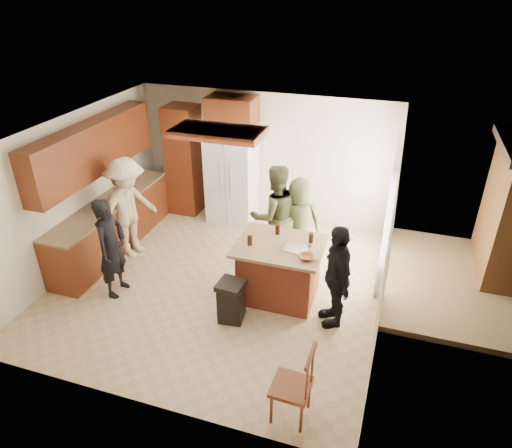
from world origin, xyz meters
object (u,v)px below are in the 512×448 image
(person_behind_left, at_px, (275,216))
(person_counter, at_px, (129,208))
(person_front_left, at_px, (112,248))
(trash_bin, at_px, (231,301))
(spindle_chair, at_px, (293,387))
(refrigerator, at_px, (232,177))
(person_side_right, at_px, (336,276))
(person_behind_right, at_px, (298,222))
(kitchen_island, at_px, (279,270))

(person_behind_left, bearing_deg, person_counter, -22.43)
(person_front_left, xyz_separation_m, trash_bin, (1.92, -0.06, -0.48))
(trash_bin, relative_size, spindle_chair, 0.63)
(person_front_left, distance_m, spindle_chair, 3.47)
(person_counter, xyz_separation_m, refrigerator, (1.21, 1.79, 0.00))
(person_side_right, xyz_separation_m, trash_bin, (-1.39, -0.41, -0.46))
(refrigerator, bearing_deg, person_behind_right, -35.51)
(person_counter, height_order, kitchen_island, person_counter)
(person_side_right, distance_m, refrigerator, 3.50)
(person_counter, distance_m, refrigerator, 2.16)
(person_front_left, xyz_separation_m, person_behind_right, (2.46, 1.71, -0.03))
(person_counter, xyz_separation_m, kitchen_island, (2.77, -0.40, -0.42))
(person_behind_left, distance_m, person_side_right, 1.74)
(person_behind_right, relative_size, refrigerator, 0.85)
(person_side_right, bearing_deg, refrigerator, -159.14)
(person_behind_left, xyz_separation_m, refrigerator, (-1.23, 1.27, 0.01))
(person_behind_right, distance_m, kitchen_island, 1.08)
(person_behind_left, height_order, kitchen_island, person_behind_left)
(refrigerator, distance_m, spindle_chair, 4.85)
(person_front_left, bearing_deg, person_counter, 17.83)
(person_counter, distance_m, trash_bin, 2.60)
(person_front_left, bearing_deg, spindle_chair, -114.51)
(person_behind_right, height_order, refrigerator, refrigerator)
(kitchen_island, bearing_deg, spindle_chair, -70.71)
(person_behind_right, bearing_deg, person_front_left, 16.82)
(person_side_right, height_order, trash_bin, person_side_right)
(refrigerator, xyz_separation_m, spindle_chair, (2.29, -4.25, -0.45))
(person_side_right, height_order, person_counter, person_counter)
(person_front_left, distance_m, kitchen_island, 2.53)
(kitchen_island, bearing_deg, person_counter, 171.86)
(person_front_left, height_order, refrigerator, refrigerator)
(kitchen_island, distance_m, trash_bin, 0.89)
(person_front_left, bearing_deg, trash_bin, -92.23)
(person_behind_right, xyz_separation_m, spindle_chair, (0.69, -3.11, -0.31))
(person_behind_right, xyz_separation_m, person_counter, (-2.81, -0.65, 0.13))
(trash_bin, bearing_deg, person_front_left, 178.19)
(person_front_left, distance_m, person_counter, 1.12)
(spindle_chair, bearing_deg, person_counter, 144.80)
(trash_bin, bearing_deg, kitchen_island, 55.19)
(person_behind_right, height_order, person_side_right, person_side_right)
(kitchen_island, bearing_deg, person_front_left, -164.71)
(person_behind_left, bearing_deg, refrigerator, -80.31)
(trash_bin, bearing_deg, refrigerator, 110.03)
(person_front_left, relative_size, person_behind_left, 0.90)
(trash_bin, bearing_deg, person_counter, 153.74)
(person_side_right, bearing_deg, trash_bin, -97.30)
(person_behind_left, xyz_separation_m, spindle_chair, (1.06, -2.99, -0.43))
(kitchen_island, bearing_deg, person_behind_right, 88.12)
(person_front_left, relative_size, person_counter, 0.89)
(person_side_right, distance_m, trash_bin, 1.52)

